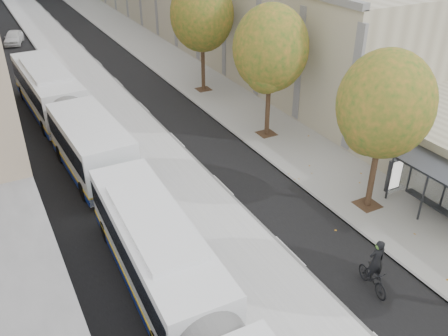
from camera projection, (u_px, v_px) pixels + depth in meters
bus_platform at (94, 89)px, 36.64m from camera, size 4.25×150.00×0.15m
sidewalk at (188, 74)px, 39.94m from camera, size 4.75×150.00×0.08m
bus_shelter at (442, 176)px, 21.13m from camera, size 1.90×4.40×2.53m
tree_c at (385, 105)px, 20.31m from camera, size 4.20×4.20×7.28m
tree_d at (271, 49)px, 27.09m from camera, size 4.40×4.40×7.60m
tree_e at (202, 15)px, 33.87m from camera, size 4.60×4.60×7.92m
bus_near at (196, 320)px, 14.72m from camera, size 2.96×17.11×2.84m
bus_far at (64, 110)px, 28.94m from camera, size 3.48×18.49×3.06m
cyclist at (374, 272)px, 17.65m from camera, size 0.80×1.85×2.29m
distant_car at (13, 37)px, 47.99m from camera, size 2.53×4.13×1.31m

